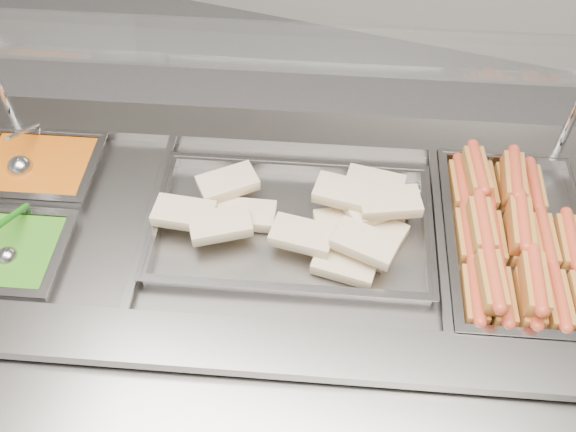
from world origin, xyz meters
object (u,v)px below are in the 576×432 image
(steam_counter, at_px, (272,313))
(serving_spoon, at_px, (9,250))
(ladle, at_px, (21,166))
(sneeze_guard, at_px, (274,47))
(pan_wraps, at_px, (292,228))
(pan_hotdogs, at_px, (515,246))

(steam_counter, bearing_deg, serving_spoon, -152.77)
(steam_counter, relative_size, ladle, 10.52)
(sneeze_guard, xyz_separation_m, pan_wraps, (0.10, -0.18, -0.36))
(sneeze_guard, distance_m, serving_spoon, 0.73)
(sneeze_guard, xyz_separation_m, pan_hotdogs, (0.60, -0.06, -0.37))
(ladle, distance_m, serving_spoon, 0.26)
(serving_spoon, bearing_deg, pan_hotdogs, 20.43)
(steam_counter, bearing_deg, sneeze_guard, 103.54)
(sneeze_guard, relative_size, serving_spoon, 9.37)
(pan_wraps, distance_m, ladle, 0.69)
(pan_hotdogs, bearing_deg, pan_wraps, -166.46)
(steam_counter, xyz_separation_m, pan_wraps, (0.05, 0.01, 0.39))
(ladle, xyz_separation_m, serving_spoon, (0.12, -0.23, 0.00))
(steam_counter, xyz_separation_m, ladle, (-0.64, -0.03, 0.42))
(ladle, height_order, serving_spoon, ladle)
(ladle, bearing_deg, pan_hotdogs, 7.84)
(pan_hotdogs, bearing_deg, sneeze_guard, 174.26)
(pan_hotdogs, distance_m, serving_spoon, 1.14)
(ladle, relative_size, serving_spoon, 1.08)
(pan_hotdogs, relative_size, ladle, 3.20)
(pan_hotdogs, height_order, pan_wraps, same)
(ladle, bearing_deg, serving_spoon, -62.45)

